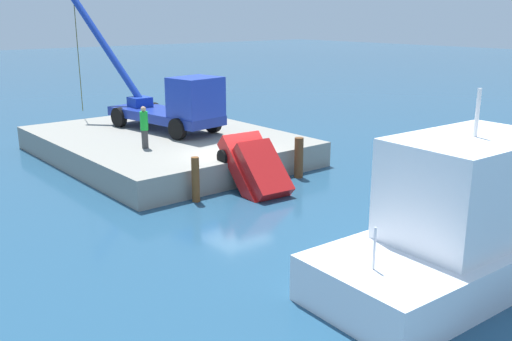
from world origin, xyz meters
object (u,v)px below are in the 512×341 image
(crane_truck, at_px, (174,104))
(dock_worker, at_px, (144,127))
(salvaged_car, at_px, (261,179))
(moored_yacht, at_px, (503,231))

(crane_truck, relative_size, dock_worker, 5.28)
(salvaged_car, bearing_deg, crane_truck, 173.49)
(crane_truck, height_order, salvaged_car, crane_truck)
(dock_worker, distance_m, moored_yacht, 14.80)
(crane_truck, xyz_separation_m, moored_yacht, (16.58, 0.52, -1.72))
(dock_worker, xyz_separation_m, salvaged_car, (5.39, 1.98, -1.46))
(dock_worker, bearing_deg, salvaged_car, 20.16)
(dock_worker, bearing_deg, moored_yacht, 13.21)
(dock_worker, bearing_deg, crane_truck, 128.01)
(crane_truck, bearing_deg, dock_worker, -51.99)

